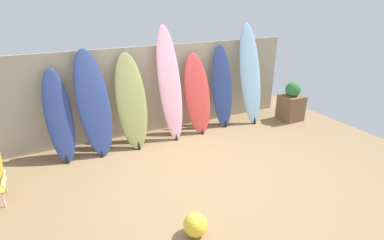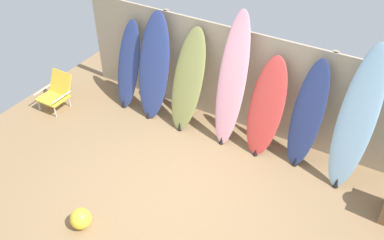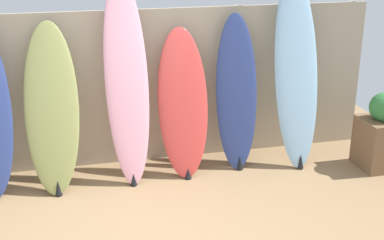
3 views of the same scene
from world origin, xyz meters
name	(u,v)px [view 3 (image 3 of 3)]	position (x,y,z in m)	size (l,w,h in m)	color
fence_back	(118,89)	(0.00, 2.01, 0.90)	(6.08, 0.11, 1.80)	tan
surfboard_olive_2	(52,109)	(-0.74, 1.57, 0.86)	(0.61, 0.72, 1.75)	olive
surfboard_pink_3	(127,82)	(0.06, 1.59, 1.09)	(0.47, 0.64, 2.21)	pink
surfboard_red_4	(183,103)	(0.67, 1.59, 0.81)	(0.59, 0.62, 1.63)	#D13D38
surfboard_navy_5	(236,94)	(1.31, 1.64, 0.86)	(0.53, 0.53, 1.75)	navy
surfboard_skyblue_6	(296,73)	(2.00, 1.58, 1.08)	(0.55, 0.70, 2.18)	#8CB7D6
planter_box	(381,135)	(2.91, 1.15, 0.40)	(0.46, 0.49, 0.90)	brown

